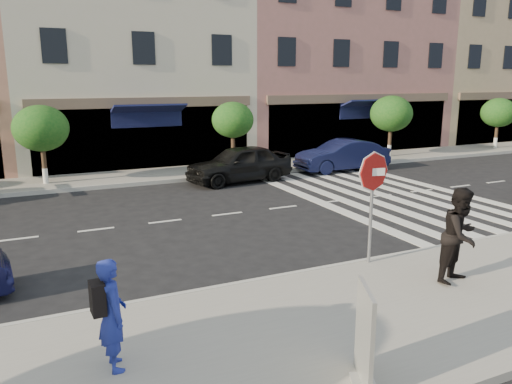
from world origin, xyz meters
name	(u,v)px	position (x,y,z in m)	size (l,w,h in m)	color
ground	(287,253)	(0.00, 0.00, 0.00)	(120.00, 120.00, 0.00)	black
sidewalk_near	(387,314)	(0.00, -3.75, 0.07)	(60.00, 4.50, 0.15)	gray
sidewalk_far	(169,174)	(0.00, 11.00, 0.07)	(60.00, 3.00, 0.15)	gray
building_centre	(124,53)	(-0.50, 17.00, 5.50)	(11.00, 9.00, 11.00)	beige
building_east_mid	(322,40)	(11.50, 17.00, 6.50)	(13.00, 9.00, 13.00)	#AE6C67
building_east_far	(470,53)	(24.00, 17.00, 6.00)	(12.00, 9.00, 12.00)	tan
street_tree_wb	(41,129)	(-5.00, 10.80, 2.31)	(2.10, 2.10, 3.06)	#473323
street_tree_c	(233,120)	(3.00, 10.80, 2.36)	(1.90, 1.90, 3.04)	#473323
street_tree_ea	(391,114)	(12.00, 10.80, 2.39)	(2.20, 2.20, 3.19)	#473323
street_tree_eb	(498,113)	(20.00, 10.80, 2.22)	(2.00, 2.00, 2.94)	#473323
stop_sign	(373,183)	(1.18, -1.67, 1.98)	(0.87, 0.23, 2.51)	gray
photographer	(112,314)	(-4.71, -3.55, 0.97)	(0.60, 0.39, 1.64)	navy
walker	(461,235)	(2.14, -3.28, 1.12)	(0.94, 0.74, 1.94)	black
poster_board	(365,337)	(-1.71, -5.32, 0.81)	(0.43, 0.83, 1.36)	beige
car_far_mid	(239,164)	(2.34, 8.54, 0.76)	(1.80, 4.48, 1.53)	black
car_far_right	(342,155)	(7.68, 8.88, 0.72)	(1.53, 4.38, 1.44)	black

